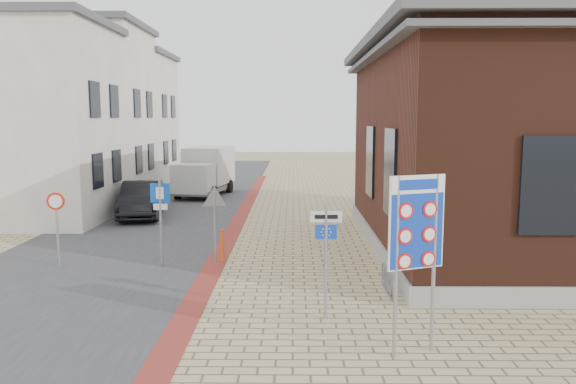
% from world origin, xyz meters
% --- Properties ---
extents(ground, '(120.00, 120.00, 0.00)m').
position_xyz_m(ground, '(0.00, 0.00, 0.00)').
color(ground, tan).
rests_on(ground, ground).
extents(road_strip, '(7.00, 60.00, 0.02)m').
position_xyz_m(road_strip, '(-5.50, 15.00, 0.01)').
color(road_strip, '#38383A').
rests_on(road_strip, ground).
extents(curb_strip, '(0.60, 40.00, 0.02)m').
position_xyz_m(curb_strip, '(-2.00, 10.00, 0.01)').
color(curb_strip, maroon).
rests_on(curb_strip, ground).
extents(brick_building, '(13.00, 13.00, 6.80)m').
position_xyz_m(brick_building, '(8.99, 7.00, 3.49)').
color(brick_building, gray).
rests_on(brick_building, ground).
extents(townhouse_near, '(7.40, 6.40, 8.30)m').
position_xyz_m(townhouse_near, '(-10.99, 12.00, 4.17)').
color(townhouse_near, beige).
rests_on(townhouse_near, ground).
extents(townhouse_mid, '(7.40, 6.40, 9.10)m').
position_xyz_m(townhouse_mid, '(-10.99, 18.00, 4.57)').
color(townhouse_mid, beige).
rests_on(townhouse_mid, ground).
extents(townhouse_far, '(7.40, 6.40, 8.30)m').
position_xyz_m(townhouse_far, '(-10.99, 24.00, 4.17)').
color(townhouse_far, beige).
rests_on(townhouse_far, ground).
extents(bike_rack, '(0.08, 1.80, 0.60)m').
position_xyz_m(bike_rack, '(2.65, 2.20, 0.26)').
color(bike_rack, slate).
rests_on(bike_rack, ground).
extents(sedan, '(2.34, 4.85, 1.53)m').
position_xyz_m(sedan, '(-6.30, 12.79, 0.77)').
color(sedan, black).
rests_on(sedan, ground).
extents(box_truck, '(2.86, 5.36, 2.66)m').
position_xyz_m(box_truck, '(-4.57, 19.55, 1.37)').
color(box_truck, slate).
rests_on(box_truck, ground).
extents(border_sign, '(1.06, 0.45, 3.29)m').
position_xyz_m(border_sign, '(2.50, -1.50, 2.38)').
color(border_sign, gray).
rests_on(border_sign, ground).
extents(essen_sign, '(0.67, 0.07, 2.49)m').
position_xyz_m(essen_sign, '(1.00, 0.30, 1.65)').
color(essen_sign, gray).
rests_on(essen_sign, ground).
extents(parking_sign, '(0.55, 0.07, 2.51)m').
position_xyz_m(parking_sign, '(-3.50, 4.50, 1.71)').
color(parking_sign, gray).
rests_on(parking_sign, ground).
extents(yield_sign, '(0.80, 0.19, 2.27)m').
position_xyz_m(yield_sign, '(-2.00, 4.89, 1.72)').
color(yield_sign, gray).
rests_on(yield_sign, ground).
extents(speed_sign, '(0.51, 0.09, 2.17)m').
position_xyz_m(speed_sign, '(-6.50, 4.50, 1.43)').
color(speed_sign, gray).
rests_on(speed_sign, ground).
extents(bollard, '(0.10, 0.10, 1.01)m').
position_xyz_m(bollard, '(-1.80, 4.96, 0.50)').
color(bollard, '#FF4F0D').
rests_on(bollard, ground).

